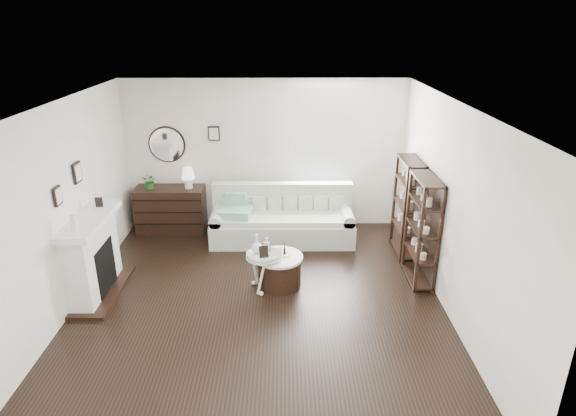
{
  "coord_description": "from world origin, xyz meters",
  "views": [
    {
      "loc": [
        0.35,
        -5.66,
        3.67
      ],
      "look_at": [
        0.4,
        0.8,
        1.09
      ],
      "focal_mm": 30.0,
      "sensor_mm": 36.0,
      "label": 1
    }
  ],
  "objects_px": {
    "dresser": "(171,209)",
    "pedestal_table": "(263,256)",
    "sofa": "(282,222)",
    "drum_table": "(279,270)"
  },
  "relations": [
    {
      "from": "dresser",
      "to": "pedestal_table",
      "type": "height_order",
      "value": "dresser"
    },
    {
      "from": "sofa",
      "to": "drum_table",
      "type": "distance_m",
      "value": 1.59
    },
    {
      "from": "sofa",
      "to": "dresser",
      "type": "xyz_separation_m",
      "value": [
        -2.03,
        0.39,
        0.09
      ]
    },
    {
      "from": "sofa",
      "to": "drum_table",
      "type": "xyz_separation_m",
      "value": [
        -0.04,
        -1.59,
        -0.08
      ]
    },
    {
      "from": "sofa",
      "to": "pedestal_table",
      "type": "height_order",
      "value": "sofa"
    },
    {
      "from": "drum_table",
      "to": "dresser",
      "type": "bearing_deg",
      "value": 135.16
    },
    {
      "from": "sofa",
      "to": "pedestal_table",
      "type": "distance_m",
      "value": 1.72
    },
    {
      "from": "dresser",
      "to": "pedestal_table",
      "type": "xyz_separation_m",
      "value": [
        1.76,
        -2.08,
        0.12
      ]
    },
    {
      "from": "dresser",
      "to": "pedestal_table",
      "type": "distance_m",
      "value": 2.73
    },
    {
      "from": "drum_table",
      "to": "pedestal_table",
      "type": "relative_size",
      "value": 1.19
    }
  ]
}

